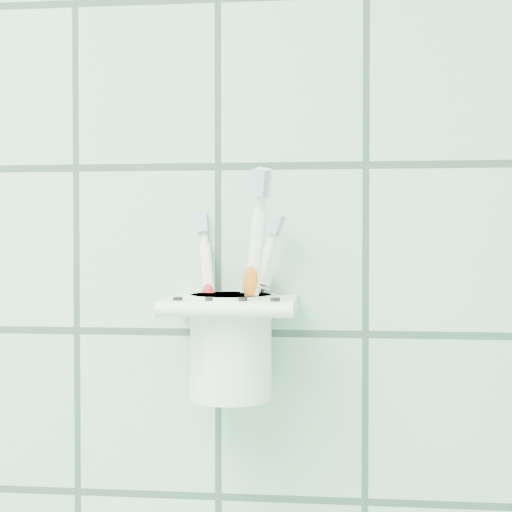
{
  "coord_description": "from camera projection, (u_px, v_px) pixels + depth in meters",
  "views": [
    {
      "loc": [
        0.74,
        0.45,
        1.35
      ],
      "look_at": [
        0.67,
        1.1,
        1.33
      ],
      "focal_mm": 50.0,
      "sensor_mm": 36.0,
      "label": 1
    }
  ],
  "objects": [
    {
      "name": "cup",
      "position": [
        231.0,
        342.0,
        0.71
      ],
      "size": [
        0.09,
        0.09,
        0.1
      ],
      "color": "white",
      "rests_on": "holder_bracket"
    },
    {
      "name": "toothbrush_pink",
      "position": [
        217.0,
        297.0,
        0.71
      ],
      "size": [
        0.03,
        0.05,
        0.18
      ],
      "rotation": [
        -0.28,
        -0.14,
        -0.03
      ],
      "color": "white",
      "rests_on": "cup"
    },
    {
      "name": "toothbrush_orange",
      "position": [
        242.0,
        279.0,
        0.71
      ],
      "size": [
        0.04,
        0.05,
        0.22
      ],
      "rotation": [
        0.13,
        0.18,
        -0.39
      ],
      "color": "white",
      "rests_on": "cup"
    },
    {
      "name": "holder_bracket",
      "position": [
        231.0,
        307.0,
        0.71
      ],
      "size": [
        0.13,
        0.11,
        0.04
      ],
      "color": "white",
      "rests_on": "wall_back"
    },
    {
      "name": "toothbrush_blue",
      "position": [
        223.0,
        296.0,
        0.73
      ],
      "size": [
        0.06,
        0.02,
        0.18
      ],
      "rotation": [
        -0.17,
        0.28,
        -0.39
      ],
      "color": "white",
      "rests_on": "cup"
    },
    {
      "name": "toothpaste_tube",
      "position": [
        233.0,
        316.0,
        0.73
      ],
      "size": [
        0.06,
        0.03,
        0.13
      ],
      "rotation": [
        -0.08,
        0.25,
        -0.07
      ],
      "color": "silver",
      "rests_on": "cup"
    }
  ]
}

